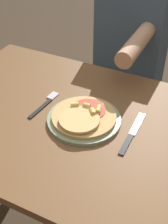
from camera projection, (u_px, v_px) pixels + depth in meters
dining_table at (81, 148)px, 1.15m from camera, size 1.15×0.74×0.77m
plate at (84, 119)px, 1.07m from camera, size 0.25×0.25×0.01m
pizza at (83, 116)px, 1.06m from camera, size 0.22×0.22×0.04m
fork at (46, 103)px, 1.15m from camera, size 0.03×0.18×0.00m
knife at (132, 134)px, 1.02m from camera, size 0.02×0.22×0.00m
person_diner at (130, 58)px, 1.58m from camera, size 0.32×0.52×1.21m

